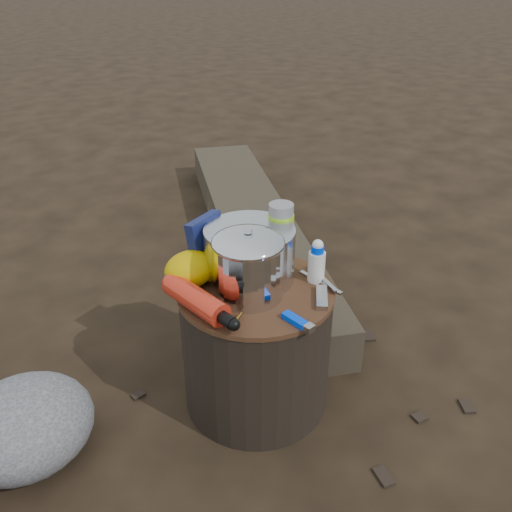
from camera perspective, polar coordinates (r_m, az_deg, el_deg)
ground at (r=1.66m, az=0.00°, el=-14.61°), size 60.00×60.00×0.00m
stump at (r=1.53m, az=0.00°, el=-9.49°), size 0.41×0.41×0.38m
log_main at (r=2.43m, az=-0.36°, el=3.13°), size 1.09×1.82×0.16m
log_small at (r=2.46m, az=-2.21°, el=2.84°), size 0.89×1.24×0.11m
foil_windscreen at (r=1.43m, az=-0.68°, el=0.22°), size 0.24×0.24×0.15m
camping_pot at (r=1.35m, az=-0.82°, el=-0.85°), size 0.18×0.18×0.18m
fuel_bottle at (r=1.33m, az=-6.33°, el=-4.62°), size 0.09×0.26×0.06m
thermos at (r=1.50m, az=2.62°, el=2.25°), size 0.07×0.07×0.18m
travel_mug at (r=1.52m, az=0.27°, el=1.65°), size 0.09×0.09×0.13m
stuff_sack at (r=1.43m, az=-7.00°, el=-1.40°), size 0.14×0.11×0.10m
food_pouch at (r=1.48m, az=-5.21°, el=1.25°), size 0.13×0.07×0.16m
lighter at (r=1.30m, az=4.16°, el=-6.74°), size 0.03×0.09×0.02m
multitool at (r=1.39m, az=6.97°, el=-4.38°), size 0.09×0.09×0.01m
pot_grabber at (r=1.45m, az=6.85°, el=-2.68°), size 0.05×0.15×0.01m
squeeze_bottle at (r=1.44m, az=6.44°, el=-0.73°), size 0.05×0.05×0.11m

